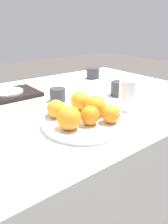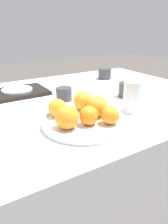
{
  "view_description": "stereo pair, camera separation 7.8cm",
  "coord_description": "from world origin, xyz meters",
  "px_view_note": "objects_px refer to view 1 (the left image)",
  "views": [
    {
      "loc": [
        -0.49,
        -0.84,
        1.12
      ],
      "look_at": [
        -0.05,
        -0.27,
        0.83
      ],
      "focal_mm": 35.0,
      "sensor_mm": 36.0,
      "label": 1
    },
    {
      "loc": [
        -0.43,
        -0.89,
        1.12
      ],
      "look_at": [
        -0.05,
        -0.27,
        0.83
      ],
      "focal_mm": 35.0,
      "sensor_mm": 36.0,
      "label": 2
    }
  ],
  "objects_px": {
    "serving_tray": "(8,95)",
    "cup_2": "(58,95)",
    "orange_5": "(90,115)",
    "cup_3": "(119,89)",
    "fruit_platter": "(84,121)",
    "cup_1": "(93,73)",
    "orange_3": "(69,118)",
    "orange_1": "(96,106)",
    "orange_2": "(56,109)",
    "orange_0": "(80,101)",
    "water_glass": "(128,95)",
    "orange_4": "(111,114)",
    "side_plate": "(7,92)"
  },
  "relations": [
    {
      "from": "orange_3",
      "to": "side_plate",
      "type": "height_order",
      "value": "orange_3"
    },
    {
      "from": "serving_tray",
      "to": "orange_2",
      "type": "bearing_deg",
      "value": -85.36
    },
    {
      "from": "serving_tray",
      "to": "cup_2",
      "type": "height_order",
      "value": "cup_2"
    },
    {
      "from": "orange_1",
      "to": "orange_2",
      "type": "height_order",
      "value": "orange_1"
    },
    {
      "from": "fruit_platter",
      "to": "water_glass",
      "type": "relative_size",
      "value": 2.44
    },
    {
      "from": "orange_0",
      "to": "side_plate",
      "type": "xyz_separation_m",
      "value": [
        -0.15,
        0.41,
        -0.03
      ]
    },
    {
      "from": "orange_3",
      "to": "cup_1",
      "type": "distance_m",
      "value": 0.81
    },
    {
      "from": "cup_2",
      "to": "water_glass",
      "type": "bearing_deg",
      "value": -57.91
    },
    {
      "from": "fruit_platter",
      "to": "orange_0",
      "type": "xyz_separation_m",
      "value": [
        0.05,
        0.09,
        0.04
      ]
    },
    {
      "from": "cup_1",
      "to": "cup_3",
      "type": "distance_m",
      "value": 0.4
    },
    {
      "from": "fruit_platter",
      "to": "orange_4",
      "type": "relative_size",
      "value": 4.86
    },
    {
      "from": "fruit_platter",
      "to": "cup_1",
      "type": "relative_size",
      "value": 3.59
    },
    {
      "from": "orange_1",
      "to": "serving_tray",
      "type": "xyz_separation_m",
      "value": [
        -0.16,
        0.49,
        -0.05
      ]
    },
    {
      "from": "orange_2",
      "to": "orange_0",
      "type": "bearing_deg",
      "value": 3.27
    },
    {
      "from": "fruit_platter",
      "to": "orange_2",
      "type": "height_order",
      "value": "orange_2"
    },
    {
      "from": "side_plate",
      "to": "orange_5",
      "type": "bearing_deg",
      "value": -80.13
    },
    {
      "from": "water_glass",
      "to": "serving_tray",
      "type": "bearing_deg",
      "value": 124.7
    },
    {
      "from": "orange_0",
      "to": "side_plate",
      "type": "bearing_deg",
      "value": 110.08
    },
    {
      "from": "serving_tray",
      "to": "cup_1",
      "type": "xyz_separation_m",
      "value": [
        0.6,
        0.04,
        0.02
      ]
    },
    {
      "from": "serving_tray",
      "to": "cup_2",
      "type": "bearing_deg",
      "value": -52.12
    },
    {
      "from": "orange_0",
      "to": "orange_4",
      "type": "xyz_separation_m",
      "value": [
        0.01,
        -0.16,
        -0.01
      ]
    },
    {
      "from": "fruit_platter",
      "to": "orange_2",
      "type": "bearing_deg",
      "value": 129.79
    },
    {
      "from": "fruit_platter",
      "to": "serving_tray",
      "type": "distance_m",
      "value": 0.51
    },
    {
      "from": "orange_1",
      "to": "serving_tray",
      "type": "bearing_deg",
      "value": 108.17
    },
    {
      "from": "serving_tray",
      "to": "orange_1",
      "type": "bearing_deg",
      "value": -71.83
    },
    {
      "from": "orange_4",
      "to": "orange_5",
      "type": "xyz_separation_m",
      "value": [
        -0.07,
        0.03,
        0.0
      ]
    },
    {
      "from": "cup_1",
      "to": "orange_5",
      "type": "bearing_deg",
      "value": -130.89
    },
    {
      "from": "orange_5",
      "to": "orange_3",
      "type": "bearing_deg",
      "value": 170.65
    },
    {
      "from": "orange_2",
      "to": "water_glass",
      "type": "distance_m",
      "value": 0.32
    },
    {
      "from": "fruit_platter",
      "to": "orange_3",
      "type": "distance_m",
      "value": 0.1
    },
    {
      "from": "fruit_platter",
      "to": "cup_2",
      "type": "bearing_deg",
      "value": 77.29
    },
    {
      "from": "orange_0",
      "to": "orange_1",
      "type": "relative_size",
      "value": 0.99
    },
    {
      "from": "serving_tray",
      "to": "orange_3",
      "type": "bearing_deg",
      "value": -88.26
    },
    {
      "from": "orange_1",
      "to": "water_glass",
      "type": "bearing_deg",
      "value": 0.93
    },
    {
      "from": "orange_3",
      "to": "cup_3",
      "type": "xyz_separation_m",
      "value": [
        0.44,
        0.2,
        -0.02
      ]
    },
    {
      "from": "orange_2",
      "to": "water_glass",
      "type": "bearing_deg",
      "value": -13.54
    },
    {
      "from": "orange_5",
      "to": "cup_3",
      "type": "relative_size",
      "value": 0.76
    },
    {
      "from": "serving_tray",
      "to": "cup_1",
      "type": "bearing_deg",
      "value": 3.83
    },
    {
      "from": "water_glass",
      "to": "cup_2",
      "type": "bearing_deg",
      "value": 122.09
    },
    {
      "from": "orange_1",
      "to": "cup_1",
      "type": "distance_m",
      "value": 0.69
    },
    {
      "from": "orange_1",
      "to": "orange_4",
      "type": "relative_size",
      "value": 1.2
    },
    {
      "from": "fruit_platter",
      "to": "side_plate",
      "type": "bearing_deg",
      "value": 101.48
    },
    {
      "from": "orange_3",
      "to": "orange_4",
      "type": "distance_m",
      "value": 0.15
    },
    {
      "from": "orange_0",
      "to": "orange_3",
      "type": "distance_m",
      "value": 0.18
    },
    {
      "from": "orange_4",
      "to": "orange_3",
      "type": "bearing_deg",
      "value": 162.14
    },
    {
      "from": "orange_2",
      "to": "orange_3",
      "type": "xyz_separation_m",
      "value": [
        -0.02,
        -0.11,
        0.01
      ]
    },
    {
      "from": "orange_5",
      "to": "side_plate",
      "type": "height_order",
      "value": "orange_5"
    },
    {
      "from": "cup_3",
      "to": "orange_1",
      "type": "bearing_deg",
      "value": -151.32
    },
    {
      "from": "fruit_platter",
      "to": "cup_3",
      "type": "bearing_deg",
      "value": 24.98
    },
    {
      "from": "orange_0",
      "to": "cup_3",
      "type": "xyz_separation_m",
      "value": [
        0.31,
        0.08,
        -0.02
      ]
    }
  ]
}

